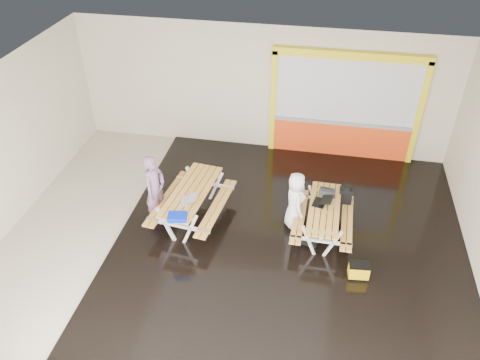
% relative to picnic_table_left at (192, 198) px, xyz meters
% --- Properties ---
extents(room, '(10.02, 8.02, 3.52)m').
position_rel_picnic_table_left_xyz_m(room, '(1.03, -0.52, 1.10)').
color(room, beige).
rests_on(room, ground).
extents(deck, '(7.50, 7.98, 0.05)m').
position_rel_picnic_table_left_xyz_m(deck, '(2.28, -0.52, -0.62)').
color(deck, black).
rests_on(deck, room).
extents(kiosk, '(3.88, 0.16, 3.00)m').
position_rel_picnic_table_left_xyz_m(kiosk, '(3.23, 3.42, 0.80)').
color(kiosk, '#F84817').
rests_on(kiosk, room).
extents(picnic_table_left, '(1.68, 2.28, 0.85)m').
position_rel_picnic_table_left_xyz_m(picnic_table_left, '(0.00, 0.00, 0.00)').
color(picnic_table_left, gold).
rests_on(picnic_table_left, deck).
extents(picnic_table_right, '(1.31, 1.89, 0.75)m').
position_rel_picnic_table_left_xyz_m(picnic_table_right, '(2.94, 0.05, -0.07)').
color(picnic_table_right, gold).
rests_on(picnic_table_right, deck).
extents(person_left, '(0.54, 0.69, 1.67)m').
position_rel_picnic_table_left_xyz_m(person_left, '(-0.79, -0.14, 0.24)').
color(person_left, slate).
rests_on(person_left, deck).
extents(person_right, '(0.62, 0.77, 1.37)m').
position_rel_picnic_table_left_xyz_m(person_right, '(2.30, 0.16, 0.14)').
color(person_right, white).
rests_on(person_right, deck).
extents(laptop_left, '(0.37, 0.34, 0.16)m').
position_rel_picnic_table_left_xyz_m(laptop_left, '(0.05, -0.38, 0.25)').
color(laptop_left, silver).
rests_on(laptop_left, picnic_table_left).
extents(laptop_right, '(0.47, 0.43, 0.17)m').
position_rel_picnic_table_left_xyz_m(laptop_right, '(2.87, 0.19, 0.16)').
color(laptop_right, black).
rests_on(laptop_right, picnic_table_right).
extents(blue_pouch, '(0.42, 0.33, 0.11)m').
position_rel_picnic_table_left_xyz_m(blue_pouch, '(-0.02, -0.99, 0.25)').
color(blue_pouch, '#0222C4').
rests_on(blue_pouch, picnic_table_left).
extents(toolbox, '(0.37, 0.23, 0.20)m').
position_rel_picnic_table_left_xyz_m(toolbox, '(2.97, 0.51, 0.18)').
color(toolbox, black).
rests_on(toolbox, picnic_table_right).
extents(backpack, '(0.29, 0.19, 0.48)m').
position_rel_picnic_table_left_xyz_m(backpack, '(3.39, 0.70, 0.03)').
color(backpack, black).
rests_on(backpack, picnic_table_right).
extents(dark_case, '(0.44, 0.37, 0.14)m').
position_rel_picnic_table_left_xyz_m(dark_case, '(2.70, -0.31, -0.53)').
color(dark_case, black).
rests_on(dark_case, deck).
extents(fluke_bag, '(0.44, 0.31, 0.36)m').
position_rel_picnic_table_left_xyz_m(fluke_bag, '(3.72, -1.15, -0.43)').
color(fluke_bag, black).
rests_on(fluke_bag, deck).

